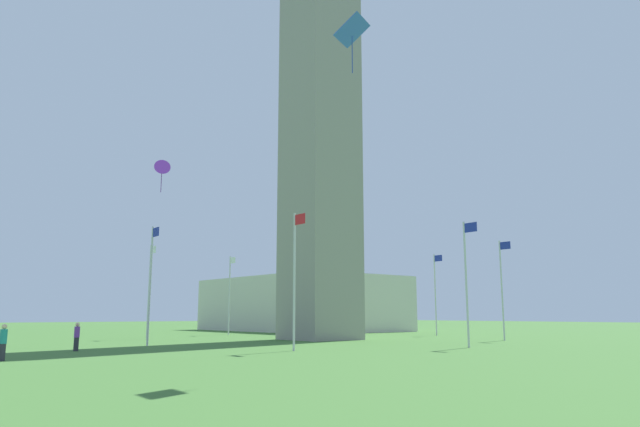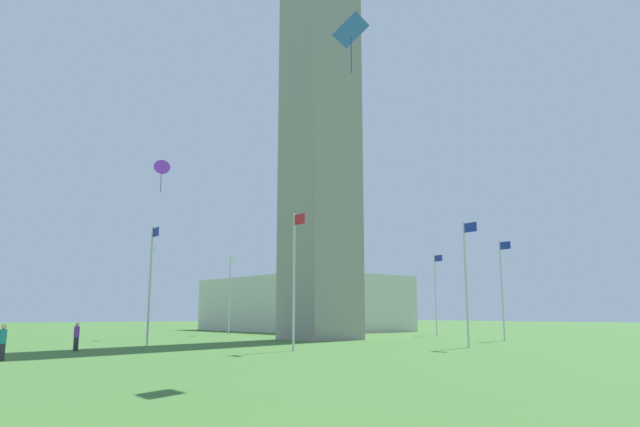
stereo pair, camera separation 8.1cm
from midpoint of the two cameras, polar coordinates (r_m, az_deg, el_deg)
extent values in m
plane|color=#3D6B2D|center=(50.95, 0.05, -12.34)|extent=(260.00, 260.00, 0.00)
cube|color=gray|center=(54.64, 0.04, 11.44)|extent=(5.51, 5.51, 44.10)
cylinder|color=silver|center=(40.13, 14.27, -6.71)|extent=(0.14, 0.14, 8.39)
cube|color=#1E2D99|center=(40.17, 14.67, -1.33)|extent=(1.00, 0.03, 0.64)
cylinder|color=silver|center=(51.71, 17.55, -7.20)|extent=(0.14, 0.14, 8.39)
cube|color=#1E2D99|center=(51.69, 17.85, -3.02)|extent=(1.00, 0.03, 0.64)
cylinder|color=silver|center=(61.91, 11.36, -7.83)|extent=(0.14, 0.14, 8.39)
cube|color=#1E2D99|center=(61.79, 11.64, -4.34)|extent=(1.00, 0.03, 0.64)
cylinder|color=silver|center=(66.39, 1.43, -8.15)|extent=(0.14, 0.14, 8.39)
cube|color=red|center=(66.19, 1.73, -4.90)|extent=(1.00, 0.03, 0.64)
cylinder|color=silver|center=(63.73, -8.88, -7.96)|extent=(0.14, 0.14, 8.39)
cube|color=white|center=(63.48, -8.54, -4.58)|extent=(1.00, 0.03, 0.64)
cylinder|color=silver|center=(54.75, -16.47, -7.38)|extent=(0.14, 0.14, 8.39)
cube|color=white|center=(54.51, -16.05, -3.44)|extent=(1.00, 0.03, 0.64)
cylinder|color=silver|center=(42.88, -16.37, -6.80)|extent=(0.14, 0.14, 8.39)
cube|color=#1E2D99|center=(42.72, -15.84, -1.77)|extent=(1.00, 0.03, 0.64)
cylinder|color=silver|center=(35.56, -2.53, -6.63)|extent=(0.14, 0.14, 8.39)
cube|color=red|center=(35.53, -1.96, -0.56)|extent=(1.00, 0.03, 0.64)
cylinder|color=#2D2D38|center=(31.66, -28.84, -11.91)|extent=(0.29, 0.29, 0.80)
cylinder|color=teal|center=(31.63, -28.73, -10.59)|extent=(0.32, 0.32, 0.67)
sphere|color=beige|center=(31.62, -28.66, -9.77)|extent=(0.24, 0.24, 0.24)
cylinder|color=#2D2D38|center=(38.15, -22.89, -11.80)|extent=(0.29, 0.29, 0.80)
cylinder|color=purple|center=(38.12, -22.81, -10.72)|extent=(0.32, 0.32, 0.64)
sphere|color=beige|center=(38.12, -22.77, -10.06)|extent=(0.24, 0.24, 0.24)
cube|color=blue|center=(26.97, 3.17, 17.60)|extent=(1.64, 1.78, 0.86)
cylinder|color=#233C9D|center=(26.46, 3.19, 15.39)|extent=(0.04, 0.04, 1.73)
cone|color=purple|center=(38.05, -15.31, 4.12)|extent=(1.43, 1.35, 1.22)
cylinder|color=#67278E|center=(37.87, -15.37, 2.93)|extent=(0.04, 0.04, 1.21)
cube|color=beige|center=(78.97, -1.86, -8.95)|extent=(26.48, 16.86, 6.93)
camera|label=1|loc=(0.04, -89.96, -0.01)|focal=32.44mm
camera|label=2|loc=(0.04, 90.04, 0.01)|focal=32.44mm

